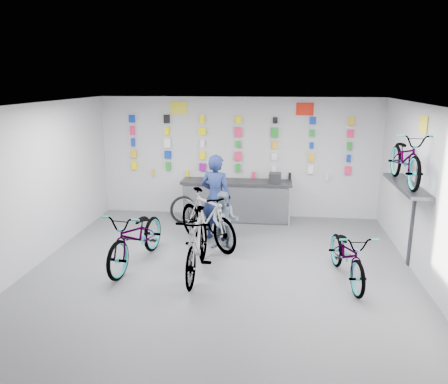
# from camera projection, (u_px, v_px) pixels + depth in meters

# --- Properties ---
(floor) EXTENTS (8.00, 8.00, 0.00)m
(floor) POSITION_uv_depth(u_px,v_px,m) (217.00, 283.00, 7.52)
(floor) COLOR #4D4D52
(floor) RESTS_ON ground
(ceiling) EXTENTS (8.00, 8.00, 0.00)m
(ceiling) POSITION_uv_depth(u_px,v_px,m) (217.00, 107.00, 6.77)
(ceiling) COLOR white
(ceiling) RESTS_ON wall_back
(wall_back) EXTENTS (7.00, 0.00, 7.00)m
(wall_back) POSITION_uv_depth(u_px,v_px,m) (238.00, 158.00, 10.99)
(wall_back) COLOR silver
(wall_back) RESTS_ON floor
(wall_front) EXTENTS (7.00, 0.00, 7.00)m
(wall_front) POSITION_uv_depth(u_px,v_px,m) (147.00, 340.00, 3.30)
(wall_front) COLOR silver
(wall_front) RESTS_ON floor
(wall_left) EXTENTS (0.00, 8.00, 8.00)m
(wall_left) POSITION_uv_depth(u_px,v_px,m) (17.00, 193.00, 7.55)
(wall_left) COLOR silver
(wall_left) RESTS_ON floor
(wall_right) EXTENTS (0.00, 8.00, 8.00)m
(wall_right) POSITION_uv_depth(u_px,v_px,m) (441.00, 207.00, 6.75)
(wall_right) COLOR silver
(wall_right) RESTS_ON floor
(counter) EXTENTS (2.70, 0.66, 1.00)m
(counter) POSITION_uv_depth(u_px,v_px,m) (236.00, 201.00, 10.80)
(counter) COLOR black
(counter) RESTS_ON floor
(merch_wall) EXTENTS (5.55, 0.08, 1.56)m
(merch_wall) POSITION_uv_depth(u_px,v_px,m) (234.00, 146.00, 10.86)
(merch_wall) COLOR #FDEA00
(merch_wall) RESTS_ON wall_back
(wall_bracket) EXTENTS (0.39, 1.90, 2.00)m
(wall_bracket) POSITION_uv_depth(u_px,v_px,m) (407.00, 190.00, 7.93)
(wall_bracket) COLOR #333338
(wall_bracket) RESTS_ON wall_right
(sign_left) EXTENTS (0.42, 0.02, 0.30)m
(sign_left) POSITION_uv_depth(u_px,v_px,m) (179.00, 108.00, 10.84)
(sign_left) COLOR yellow
(sign_left) RESTS_ON wall_back
(sign_right) EXTENTS (0.42, 0.02, 0.30)m
(sign_right) POSITION_uv_depth(u_px,v_px,m) (305.00, 109.00, 10.48)
(sign_right) COLOR red
(sign_right) RESTS_ON wall_back
(sign_side) EXTENTS (0.02, 0.40, 0.30)m
(sign_side) POSITION_uv_depth(u_px,v_px,m) (423.00, 124.00, 7.61)
(sign_side) COLOR yellow
(sign_side) RESTS_ON wall_right
(bike_left) EXTENTS (1.07, 2.20, 1.11)m
(bike_left) POSITION_uv_depth(u_px,v_px,m) (137.00, 236.00, 8.19)
(bike_left) COLOR gray
(bike_left) RESTS_ON floor
(bike_center) EXTENTS (0.56, 1.97, 1.18)m
(bike_center) POSITION_uv_depth(u_px,v_px,m) (197.00, 244.00, 7.72)
(bike_center) COLOR gray
(bike_center) RESTS_ON floor
(bike_right) EXTENTS (0.91, 1.91, 0.96)m
(bike_right) POSITION_uv_depth(u_px,v_px,m) (348.00, 254.00, 7.53)
(bike_right) COLOR gray
(bike_right) RESTS_ON floor
(bike_service) EXTENTS (1.78, 1.83, 1.20)m
(bike_service) POSITION_uv_depth(u_px,v_px,m) (207.00, 218.00, 9.12)
(bike_service) COLOR gray
(bike_service) RESTS_ON floor
(bike_wall) EXTENTS (0.63, 1.80, 0.95)m
(bike_wall) POSITION_uv_depth(u_px,v_px,m) (406.00, 158.00, 7.79)
(bike_wall) COLOR gray
(bike_wall) RESTS_ON wall_bracket
(clerk) EXTENTS (0.78, 0.61, 1.88)m
(clerk) POSITION_uv_depth(u_px,v_px,m) (216.00, 197.00, 9.41)
(clerk) COLOR #16224F
(clerk) RESTS_ON floor
(customer) EXTENTS (0.62, 0.49, 1.22)m
(customer) POSITION_uv_depth(u_px,v_px,m) (225.00, 221.00, 8.90)
(customer) COLOR slate
(customer) RESTS_ON floor
(spare_wheel) EXTENTS (0.70, 0.39, 0.68)m
(spare_wheel) POSITION_uv_depth(u_px,v_px,m) (184.00, 210.00, 10.63)
(spare_wheel) COLOR black
(spare_wheel) RESTS_ON floor
(register) EXTENTS (0.30, 0.32, 0.22)m
(register) POSITION_uv_depth(u_px,v_px,m) (275.00, 177.00, 10.55)
(register) COLOR black
(register) RESTS_ON counter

